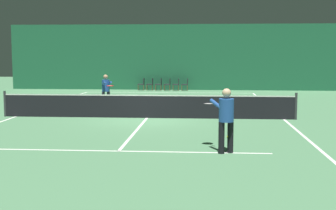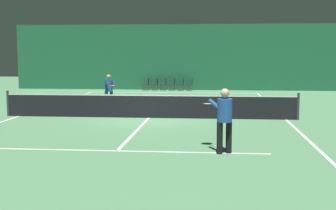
{
  "view_description": "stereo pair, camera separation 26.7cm",
  "coord_description": "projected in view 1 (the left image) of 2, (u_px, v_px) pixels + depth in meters",
  "views": [
    {
      "loc": [
        2.29,
        -18.74,
        2.69
      ],
      "look_at": [
        1.16,
        -3.93,
        0.99
      ],
      "focal_mm": 50.0,
      "sensor_mm": 36.0,
      "label": 1
    },
    {
      "loc": [
        2.55,
        -18.71,
        2.69
      ],
      "look_at": [
        1.16,
        -3.93,
        0.99
      ],
      "focal_mm": 50.0,
      "sensor_mm": 36.0,
      "label": 2
    }
  ],
  "objects": [
    {
      "name": "ground_plane",
      "position": [
        147.0,
        118.0,
        19.04
      ],
      "size": [
        60.0,
        60.0,
        0.0
      ],
      "primitive_type": "plane",
      "color": "#4C7F56"
    },
    {
      "name": "backdrop_curtain",
      "position": [
        171.0,
        57.0,
        32.83
      ],
      "size": [
        23.0,
        0.12,
        4.6
      ],
      "color": "#1E5B3D",
      "rests_on": "ground"
    },
    {
      "name": "court_line_baseline_far",
      "position": [
        169.0,
        93.0,
        30.83
      ],
      "size": [
        11.0,
        0.1,
        0.0
      ],
      "color": "white",
      "rests_on": "ground"
    },
    {
      "name": "court_line_service_far",
      "position": [
        161.0,
        101.0,
        25.38
      ],
      "size": [
        8.25,
        0.1,
        0.0
      ],
      "color": "white",
      "rests_on": "ground"
    },
    {
      "name": "court_line_service_near",
      "position": [
        119.0,
        151.0,
        12.7
      ],
      "size": [
        8.25,
        0.1,
        0.0
      ],
      "color": "white",
      "rests_on": "ground"
    },
    {
      "name": "court_line_sideline_left",
      "position": [
        16.0,
        117.0,
        19.45
      ],
      "size": [
        0.1,
        23.8,
        0.0
      ],
      "color": "white",
      "rests_on": "ground"
    },
    {
      "name": "court_line_sideline_right",
      "position": [
        284.0,
        119.0,
        18.62
      ],
      "size": [
        0.1,
        23.8,
        0.0
      ],
      "color": "white",
      "rests_on": "ground"
    },
    {
      "name": "court_line_centre",
      "position": [
        147.0,
        118.0,
        19.04
      ],
      "size": [
        0.1,
        12.8,
        0.0
      ],
      "color": "white",
      "rests_on": "ground"
    },
    {
      "name": "tennis_net",
      "position": [
        147.0,
        106.0,
        18.98
      ],
      "size": [
        12.0,
        0.1,
        1.07
      ],
      "color": "black",
      "rests_on": "ground"
    },
    {
      "name": "player_near",
      "position": [
        225.0,
        115.0,
        12.37
      ],
      "size": [
        0.94,
        1.39,
        1.73
      ],
      "rotation": [
        0.0,
        0.0,
        2.03
      ],
      "color": "black",
      "rests_on": "ground"
    },
    {
      "name": "player_far",
      "position": [
        106.0,
        88.0,
        22.41
      ],
      "size": [
        0.85,
        1.35,
        1.6
      ],
      "rotation": [
        0.0,
        0.0,
        -1.16
      ],
      "color": "#2D2D38",
      "rests_on": "ground"
    },
    {
      "name": "courtside_chair_0",
      "position": [
        142.0,
        83.0,
        32.64
      ],
      "size": [
        0.44,
        0.44,
        0.84
      ],
      "rotation": [
        0.0,
        0.0,
        -1.57
      ],
      "color": "brown",
      "rests_on": "ground"
    },
    {
      "name": "courtside_chair_1",
      "position": [
        151.0,
        83.0,
        32.6
      ],
      "size": [
        0.44,
        0.44,
        0.84
      ],
      "rotation": [
        0.0,
        0.0,
        -1.57
      ],
      "color": "brown",
      "rests_on": "ground"
    },
    {
      "name": "courtside_chair_2",
      "position": [
        159.0,
        83.0,
        32.55
      ],
      "size": [
        0.44,
        0.44,
        0.84
      ],
      "rotation": [
        0.0,
        0.0,
        -1.57
      ],
      "color": "brown",
      "rests_on": "ground"
    },
    {
      "name": "courtside_chair_3",
      "position": [
        168.0,
        83.0,
        32.5
      ],
      "size": [
        0.44,
        0.44,
        0.84
      ],
      "rotation": [
        0.0,
        0.0,
        -1.57
      ],
      "color": "brown",
      "rests_on": "ground"
    },
    {
      "name": "courtside_chair_4",
      "position": [
        177.0,
        84.0,
        32.46
      ],
      "size": [
        0.44,
        0.44,
        0.84
      ],
      "rotation": [
        0.0,
        0.0,
        -1.57
      ],
      "color": "brown",
      "rests_on": "ground"
    },
    {
      "name": "courtside_chair_5",
      "position": [
        186.0,
        84.0,
        32.41
      ],
      "size": [
        0.44,
        0.44,
        0.84
      ],
      "rotation": [
        0.0,
        0.0,
        -1.57
      ],
      "color": "brown",
      "rests_on": "ground"
    },
    {
      "name": "tennis_ball",
      "position": [
        228.0,
        137.0,
        14.68
      ],
      "size": [
        0.07,
        0.07,
        0.07
      ],
      "color": "#D1DB33",
      "rests_on": "ground"
    }
  ]
}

